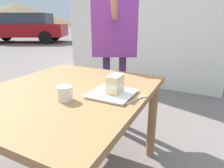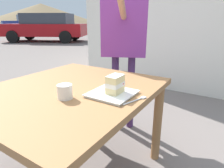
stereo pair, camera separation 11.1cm
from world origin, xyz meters
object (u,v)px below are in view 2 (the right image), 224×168
Objects in this scene: patio_table at (70,101)px; dessert_plate at (112,94)px; cake_slice at (115,84)px; coffee_cup at (65,91)px; diner_person at (124,29)px; parked_car_near at (46,27)px; parked_car_far at (32,24)px; dessert_fork at (136,100)px.

patio_table is 4.60× the size of dessert_plate.
cake_slice reaches higher than coffee_cup.
coffee_cup is 1.02m from diner_person.
parked_car_near is (-6.49, -8.36, 0.06)m from dessert_plate.
parked_car_far is at bearing -124.80° from cake_slice.
dessert_plate is at bearing 52.18° from parked_car_near.
patio_table is at bearing 50.97° from parked_car_near.
parked_car_near is at bearing -129.26° from coffee_cup.
cake_slice is at bearing 25.67° from diner_person.
dessert_fork is 0.04× the size of parked_car_near.
patio_table is at bearing -142.49° from coffee_cup.
dessert_plate is 2.93× the size of coffee_cup.
cake_slice is 0.16m from dessert_fork.
diner_person reaches higher than coffee_cup.
diner_person reaches higher than parked_car_near.
dessert_fork is 17.00m from parked_car_far.
parked_car_far reaches higher than patio_table.
patio_table is 13.47× the size of coffee_cup.
patio_table is 0.25× the size of parked_car_far.
dessert_plate is 2.31× the size of cake_slice.
coffee_cup reaches higher than dessert_plate.
dessert_fork is at bearing 117.28° from coffee_cup.
parked_car_near reaches higher than dessert_plate.
parked_car_near is (-6.67, -8.16, 0.03)m from coffee_cup.
dessert_fork is 10.71m from parked_car_near.
dessert_plate reaches higher than dessert_fork.
parked_car_near reaches higher than coffee_cup.
coffee_cup is at bearing -47.98° from cake_slice.
parked_car_far reaches higher than dessert_plate.
coffee_cup is at bearing -46.76° from dessert_plate.
parked_car_near reaches higher than dessert_fork.
diner_person is (-0.78, -0.35, 0.33)m from dessert_plate.
parked_car_far is (-9.82, -13.65, 0.08)m from coffee_cup.
dessert_fork is at bearing 55.44° from parked_car_far.
parked_car_far is (-9.64, -14.00, 0.12)m from dessert_fork.
cake_slice is 0.07× the size of diner_person.
parked_car_near is (-6.53, -8.05, 0.17)m from patio_table.
cake_slice reaches higher than patio_table.
parked_car_near is 6.32m from parked_car_far.
cake_slice is (-0.05, 0.32, 0.17)m from patio_table.
diner_person reaches higher than dessert_fork.
dessert_fork is 0.99m from diner_person.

